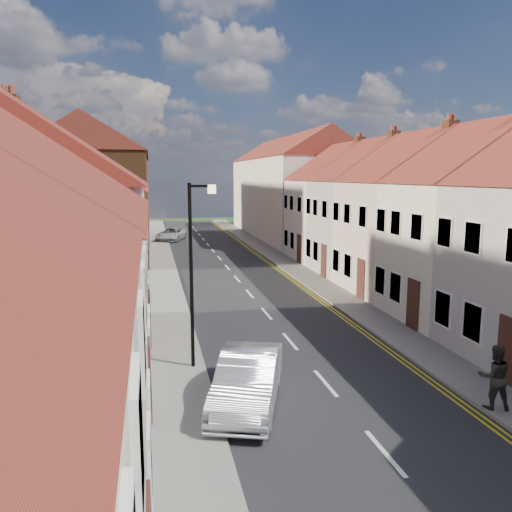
{
  "coord_description": "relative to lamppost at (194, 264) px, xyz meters",
  "views": [
    {
      "loc": [
        -5.12,
        4.2,
        6.34
      ],
      "look_at": [
        0.19,
        29.27,
        2.2
      ],
      "focal_mm": 35.0,
      "sensor_mm": 36.0,
      "label": 1
    }
  ],
  "objects": [
    {
      "name": "cottage_r_cream_mid",
      "position": [
        13.11,
        3.5,
        0.94
      ],
      "size": [
        8.3,
        5.2,
        9.0
      ],
      "color": "white",
      "rests_on": "ground"
    },
    {
      "name": "pavement_left",
      "position": [
        -0.59,
        10.0,
        -3.48
      ],
      "size": [
        1.8,
        90.0,
        0.12
      ],
      "primitive_type": "cube",
      "color": "gray",
      "rests_on": "ground"
    },
    {
      "name": "pavement_right",
      "position": [
        8.21,
        10.0,
        -3.48
      ],
      "size": [
        1.8,
        90.0,
        0.12
      ],
      "primitive_type": "cube",
      "color": "gray",
      "rests_on": "ground"
    },
    {
      "name": "cottage_l_pink",
      "position": [
        -5.49,
        3.85,
        0.83
      ],
      "size": [
        8.3,
        6.3,
        8.8
      ],
      "color": "brown",
      "rests_on": "ground"
    },
    {
      "name": "car_mid",
      "position": [
        1.2,
        -2.9,
        -2.79
      ],
      "size": [
        2.99,
        4.82,
        1.5
      ],
      "primitive_type": "imported",
      "rotation": [
        0.0,
        0.0,
        -0.33
      ],
      "color": "#ACAEB4",
      "rests_on": "ground"
    },
    {
      "name": "pedestrian_right",
      "position": [
        7.6,
        -4.71,
        -2.53
      ],
      "size": [
        1.02,
        0.9,
        1.78
      ],
      "primitive_type": "imported",
      "rotation": [
        0.0,
        0.0,
        2.85
      ],
      "color": "#2B2722",
      "rests_on": "pavement_right"
    },
    {
      "name": "cottage_r_cream_far",
      "position": [
        13.11,
        19.7,
        0.94
      ],
      "size": [
        8.3,
        6.0,
        9.0
      ],
      "color": "white",
      "rests_on": "ground"
    },
    {
      "name": "road",
      "position": [
        3.81,
        10.0,
        -3.53
      ],
      "size": [
        7.0,
        90.0,
        0.02
      ],
      "primitive_type": "cube",
      "color": "black",
      "rests_on": "ground"
    },
    {
      "name": "cottage_r_white_far",
      "position": [
        13.11,
        14.3,
        0.94
      ],
      "size": [
        8.3,
        5.2,
        9.0
      ],
      "color": "#B8B3AD",
      "rests_on": "ground"
    },
    {
      "name": "car_distant",
      "position": [
        0.61,
        33.61,
        -2.89
      ],
      "size": [
        3.49,
        5.08,
        1.29
      ],
      "primitive_type": "imported",
      "rotation": [
        0.0,
        0.0,
        -0.32
      ],
      "color": "#B9BDC2",
      "rests_on": "ground"
    },
    {
      "name": "lamppost",
      "position": [
        0.0,
        0.0,
        0.0
      ],
      "size": [
        0.88,
        0.15,
        6.0
      ],
      "color": "black",
      "rests_on": "pavement_left"
    },
    {
      "name": "block_left_far",
      "position": [
        -5.49,
        30.0,
        1.76
      ],
      "size": [
        8.3,
        24.2,
        10.5
      ],
      "color": "brown",
      "rests_on": "ground"
    },
    {
      "name": "block_right_far",
      "position": [
        13.11,
        35.0,
        1.76
      ],
      "size": [
        8.3,
        24.2,
        10.5
      ],
      "color": "white",
      "rests_on": "ground"
    },
    {
      "name": "cottage_r_pink",
      "position": [
        13.11,
        8.9,
        0.94
      ],
      "size": [
        8.3,
        6.0,
        9.0
      ],
      "color": "beige",
      "rests_on": "ground"
    }
  ]
}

